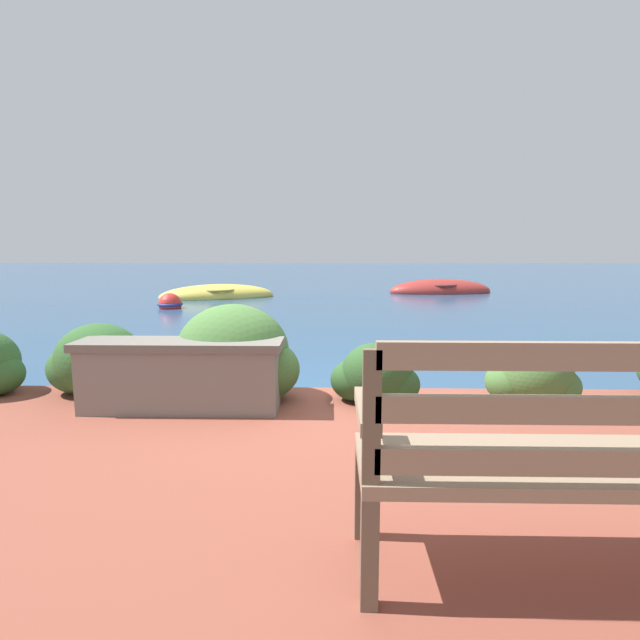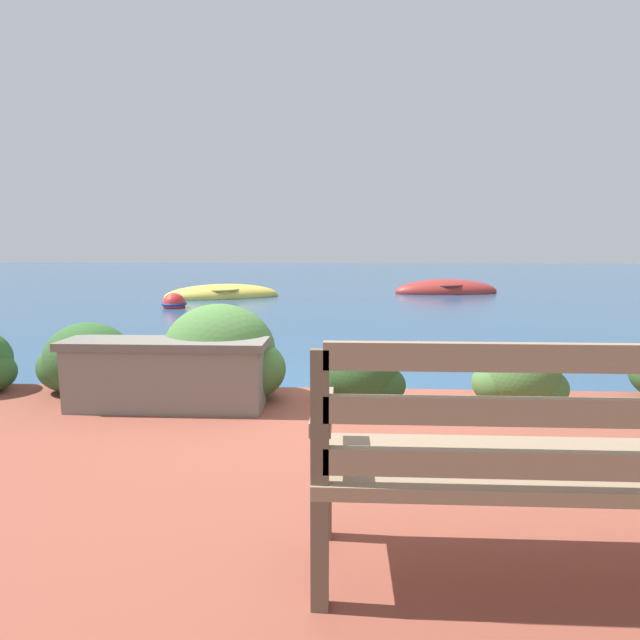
{
  "view_description": "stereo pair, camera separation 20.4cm",
  "coord_description": "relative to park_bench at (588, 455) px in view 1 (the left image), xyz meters",
  "views": [
    {
      "loc": [
        0.14,
        -4.22,
        1.44
      ],
      "look_at": [
        -0.06,
        4.44,
        0.16
      ],
      "focal_mm": 28.0,
      "sensor_mm": 36.0,
      "label": 1
    },
    {
      "loc": [
        0.35,
        -4.22,
        1.44
      ],
      "look_at": [
        -0.06,
        4.44,
        0.16
      ],
      "focal_mm": 28.0,
      "sensor_mm": 36.0,
      "label": 2
    }
  ],
  "objects": [
    {
      "name": "rowboat_nearest",
      "position": [
        -4.15,
        12.31,
        -0.65
      ],
      "size": [
        3.45,
        2.35,
        0.68
      ],
      "rotation": [
        0.0,
        0.0,
        3.53
      ],
      "color": "#DBC64C",
      "rests_on": "ground_plane"
    },
    {
      "name": "park_bench",
      "position": [
        0.0,
        0.0,
        0.0
      ],
      "size": [
        1.64,
        0.48,
        0.93
      ],
      "rotation": [
        0.0,
        0.0,
        -0.02
      ],
      "color": "brown",
      "rests_on": "patio_terrace"
    },
    {
      "name": "hedge_clump_left",
      "position": [
        -2.84,
        2.27,
        -0.22
      ],
      "size": [
        0.88,
        0.64,
        0.6
      ],
      "color": "#2D5628",
      "rests_on": "patio_terrace"
    },
    {
      "name": "hedge_clump_far_right",
      "position": [
        0.66,
        2.09,
        -0.28
      ],
      "size": [
        0.71,
        0.51,
        0.48
      ],
      "color": "#426B33",
      "rests_on": "patio_terrace"
    },
    {
      "name": "rowboat_mid",
      "position": [
        2.49,
        13.94,
        -0.64
      ],
      "size": [
        3.31,
        1.49,
        0.77
      ],
      "rotation": [
        0.0,
        0.0,
        3.25
      ],
      "color": "#9E2D28",
      "rests_on": "ground_plane"
    },
    {
      "name": "ground_plane",
      "position": [
        -1.06,
        2.52,
        -0.71
      ],
      "size": [
        80.0,
        80.0,
        0.0
      ],
      "color": "navy"
    },
    {
      "name": "mooring_buoy",
      "position": [
        -4.73,
        9.9,
        -0.61
      ],
      "size": [
        0.59,
        0.59,
        0.53
      ],
      "color": "red",
      "rests_on": "ground_plane"
    },
    {
      "name": "hedge_clump_right",
      "position": [
        -0.57,
        2.12,
        -0.28
      ],
      "size": [
        0.7,
        0.51,
        0.48
      ],
      "color": "#284C23",
      "rests_on": "patio_terrace"
    },
    {
      "name": "hedge_clump_centre",
      "position": [
        -1.72,
        2.22,
        -0.15
      ],
      "size": [
        1.13,
        0.81,
        0.77
      ],
      "color": "#426B33",
      "rests_on": "patio_terrace"
    },
    {
      "name": "stone_wall",
      "position": [
        -2.04,
        1.9,
        -0.22
      ],
      "size": [
        1.53,
        0.39,
        0.53
      ],
      "color": "slate",
      "rests_on": "patio_terrace"
    }
  ]
}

